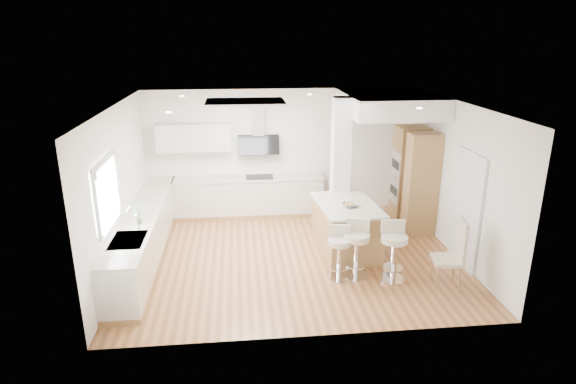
{
  "coord_description": "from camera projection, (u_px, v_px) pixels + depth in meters",
  "views": [
    {
      "loc": [
        -0.94,
        -8.07,
        3.95
      ],
      "look_at": [
        -0.05,
        0.4,
        1.13
      ],
      "focal_mm": 30.0,
      "sensor_mm": 36.0,
      "label": 1
    }
  ],
  "objects": [
    {
      "name": "bar_stool_b",
      "position": [
        356.0,
        246.0,
        8.04
      ],
      "size": [
        0.57,
        0.57,
        1.0
      ],
      "rotation": [
        0.0,
        0.0,
        -0.32
      ],
      "color": "white",
      "rests_on": "ground"
    },
    {
      "name": "wall_right",
      "position": [
        456.0,
        179.0,
        8.81
      ],
      "size": [
        0.04,
        5.0,
        2.8
      ],
      "primitive_type": "cube",
      "color": "white",
      "rests_on": "ground"
    },
    {
      "name": "skylight",
      "position": [
        246.0,
        102.0,
        8.57
      ],
      "size": [
        4.1,
        2.1,
        0.06
      ],
      "color": "white",
      "rests_on": "ground"
    },
    {
      "name": "bar_stool_a",
      "position": [
        339.0,
        250.0,
        7.99
      ],
      "size": [
        0.49,
        0.49,
        0.92
      ],
      "rotation": [
        0.0,
        0.0,
        -0.2
      ],
      "color": "white",
      "rests_on": "ground"
    },
    {
      "name": "dining_chair",
      "position": [
        454.0,
        252.0,
        7.68
      ],
      "size": [
        0.52,
        0.52,
        1.17
      ],
      "rotation": [
        0.0,
        0.0,
        -0.15
      ],
      "color": "beige",
      "rests_on": "ground"
    },
    {
      "name": "bar_stool_c",
      "position": [
        393.0,
        248.0,
        7.93
      ],
      "size": [
        0.5,
        0.5,
        1.02
      ],
      "rotation": [
        0.0,
        0.0,
        -0.1
      ],
      "color": "white",
      "rests_on": "ground"
    },
    {
      "name": "wall_left",
      "position": [
        119.0,
        190.0,
        8.21
      ],
      "size": [
        0.04,
        5.0,
        2.8
      ],
      "primitive_type": "cube",
      "color": "white",
      "rests_on": "ground"
    },
    {
      "name": "oven_column",
      "position": [
        413.0,
        179.0,
        10.05
      ],
      "size": [
        0.63,
        1.21,
        2.1
      ],
      "color": "#A67D47",
      "rests_on": "ground"
    },
    {
      "name": "doorway_right",
      "position": [
        467.0,
        211.0,
        8.37
      ],
      "size": [
        0.05,
        1.0,
        2.1
      ],
      "color": "#4F483E",
      "rests_on": "ground"
    },
    {
      "name": "counter_back",
      "position": [
        241.0,
        186.0,
        10.74
      ],
      "size": [
        3.62,
        0.63,
        2.5
      ],
      "color": "#A67D47",
      "rests_on": "ground"
    },
    {
      "name": "soffit",
      "position": [
        389.0,
        103.0,
        9.66
      ],
      "size": [
        1.78,
        2.2,
        0.4
      ],
      "color": "white",
      "rests_on": "ground"
    },
    {
      "name": "peninsula",
      "position": [
        346.0,
        228.0,
        8.99
      ],
      "size": [
        1.17,
        1.66,
        1.04
      ],
      "rotation": [
        0.0,
        0.0,
        0.08
      ],
      "color": "#A67D47",
      "rests_on": "ground"
    },
    {
      "name": "pillar",
      "position": [
        340.0,
        168.0,
        9.51
      ],
      "size": [
        0.35,
        0.35,
        2.8
      ],
      "color": "white",
      "rests_on": "ground"
    },
    {
      "name": "ground",
      "position": [
        293.0,
        256.0,
        8.95
      ],
      "size": [
        6.0,
        6.0,
        0.0
      ],
      "primitive_type": "plane",
      "color": "#AE6F40",
      "rests_on": "ground"
    },
    {
      "name": "window_left",
      "position": [
        106.0,
        190.0,
        7.28
      ],
      "size": [
        0.06,
        1.28,
        1.07
      ],
      "color": "white",
      "rests_on": "ground"
    },
    {
      "name": "ceiling",
      "position": [
        293.0,
        256.0,
        8.95
      ],
      "size": [
        6.0,
        5.0,
        0.02
      ],
      "primitive_type": "cube",
      "color": "white",
      "rests_on": "ground"
    },
    {
      "name": "wall_back",
      "position": [
        281.0,
        151.0,
        10.87
      ],
      "size": [
        6.0,
        0.04,
        2.8
      ],
      "primitive_type": "cube",
      "color": "white",
      "rests_on": "ground"
    },
    {
      "name": "counter_left",
      "position": [
        145.0,
        234.0,
        8.76
      ],
      "size": [
        0.63,
        4.5,
        1.35
      ],
      "color": "#A67D47",
      "rests_on": "ground"
    }
  ]
}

